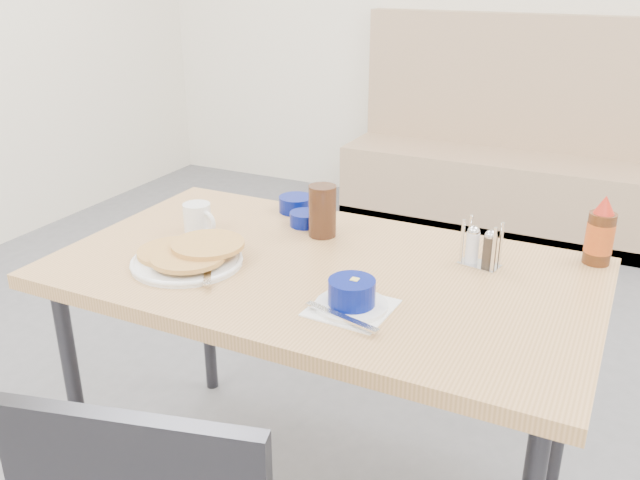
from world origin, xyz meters
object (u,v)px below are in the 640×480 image
at_px(butter_bowl, 305,219).
at_px(amber_tumbler, 322,211).
at_px(booth_bench, 508,169).
at_px(syrup_bottle, 600,234).
at_px(coffee_mug, 198,219).
at_px(condiment_caddy, 481,250).
at_px(dining_table, 322,288).
at_px(creamer_bowl, 296,204).
at_px(pancake_plate, 189,256).
at_px(grits_setting, 351,297).

bearing_deg(butter_bowl, amber_tumbler, -30.65).
bearing_deg(booth_bench, syrup_bottle, -73.74).
height_order(coffee_mug, condiment_caddy, condiment_caddy).
xyz_separation_m(dining_table, creamer_bowl, (-0.26, 0.34, 0.09)).
height_order(butter_bowl, condiment_caddy, condiment_caddy).
distance_m(creamer_bowl, syrup_bottle, 0.90).
xyz_separation_m(booth_bench, syrup_bottle, (0.64, -2.19, 0.49)).
bearing_deg(dining_table, syrup_bottle, 27.98).
bearing_deg(dining_table, butter_bowl, 125.87).
height_order(creamer_bowl, butter_bowl, creamer_bowl).
bearing_deg(dining_table, condiment_caddy, 27.00).
relative_size(dining_table, amber_tumbler, 9.29).
bearing_deg(syrup_bottle, butter_bowl, -173.22).
distance_m(pancake_plate, butter_bowl, 0.41).
relative_size(coffee_mug, condiment_caddy, 0.94).
xyz_separation_m(grits_setting, condiment_caddy, (0.21, 0.37, 0.01)).
height_order(condiment_caddy, syrup_bottle, syrup_bottle).
bearing_deg(dining_table, grits_setting, -47.96).
distance_m(dining_table, creamer_bowl, 0.44).
relative_size(coffee_mug, amber_tumbler, 0.77).
height_order(creamer_bowl, syrup_bottle, syrup_bottle).
bearing_deg(amber_tumbler, coffee_mug, -156.14).
bearing_deg(condiment_caddy, amber_tumbler, -169.14).
relative_size(amber_tumbler, syrup_bottle, 0.80).
bearing_deg(butter_bowl, pancake_plate, -111.09).
bearing_deg(dining_table, creamer_bowl, 127.15).
relative_size(creamer_bowl, butter_bowl, 1.18).
bearing_deg(butter_bowl, condiment_caddy, -5.83).
xyz_separation_m(pancake_plate, coffee_mug, (-0.10, 0.19, 0.03)).
bearing_deg(dining_table, booth_bench, 90.00).
bearing_deg(butter_bowl, creamer_bowl, 130.18).
distance_m(coffee_mug, butter_bowl, 0.32).
relative_size(pancake_plate, coffee_mug, 2.54).
bearing_deg(amber_tumbler, grits_setting, -55.61).
xyz_separation_m(grits_setting, butter_bowl, (-0.34, 0.42, -0.01)).
xyz_separation_m(booth_bench, creamer_bowl, (-0.26, -2.19, 0.43)).
bearing_deg(condiment_caddy, coffee_mug, -158.31).
xyz_separation_m(booth_bench, coffee_mug, (-0.42, -2.49, 0.46)).
bearing_deg(coffee_mug, butter_bowl, 38.06).
bearing_deg(pancake_plate, booth_bench, 83.11).
height_order(booth_bench, pancake_plate, booth_bench).
bearing_deg(amber_tumbler, condiment_caddy, -0.87).
relative_size(dining_table, pancake_plate, 4.74).
bearing_deg(pancake_plate, amber_tumbler, 55.49).
height_order(coffee_mug, syrup_bottle, syrup_bottle).
bearing_deg(syrup_bottle, booth_bench, 106.26).
relative_size(pancake_plate, butter_bowl, 3.21).
relative_size(creamer_bowl, amber_tumbler, 0.72).
xyz_separation_m(pancake_plate, amber_tumbler, (0.23, 0.33, 0.05)).
relative_size(dining_table, syrup_bottle, 7.47).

